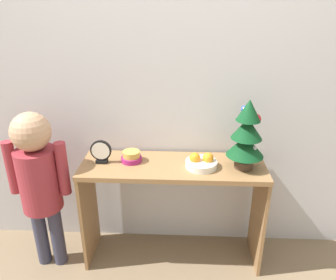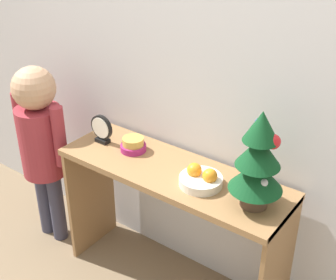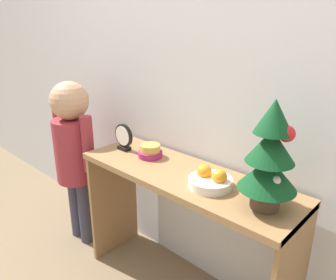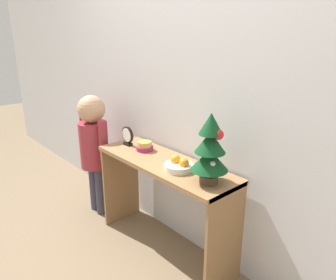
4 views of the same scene
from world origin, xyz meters
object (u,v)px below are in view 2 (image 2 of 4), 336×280
(mini_tree, at_px, (258,160))
(fruit_bowl, at_px, (201,179))
(singing_bowl, at_px, (133,145))
(desk_clock, at_px, (102,129))
(child_figure, at_px, (41,136))

(mini_tree, relative_size, fruit_bowl, 2.23)
(singing_bowl, distance_m, desk_clock, 0.19)
(singing_bowl, xyz_separation_m, desk_clock, (-0.18, -0.03, 0.04))
(mini_tree, height_order, child_figure, mini_tree)
(desk_clock, bearing_deg, mini_tree, -1.41)
(mini_tree, relative_size, desk_clock, 2.84)
(fruit_bowl, relative_size, singing_bowl, 1.49)
(fruit_bowl, distance_m, desk_clock, 0.61)
(fruit_bowl, height_order, child_figure, child_figure)
(mini_tree, distance_m, child_figure, 1.25)
(singing_bowl, distance_m, child_figure, 0.56)
(desk_clock, relative_size, child_figure, 0.14)
(singing_bowl, bearing_deg, desk_clock, -170.81)
(singing_bowl, height_order, desk_clock, desk_clock)
(fruit_bowl, xyz_separation_m, child_figure, (-0.97, -0.07, -0.07))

